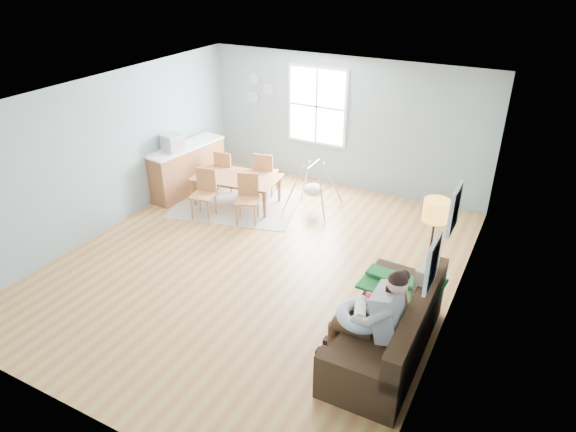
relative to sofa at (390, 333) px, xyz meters
The scene contains 21 objects.
room 3.43m from the sofa, 158.02° to the left, with size 8.40×9.40×3.90m.
window 5.61m from the sofa, 124.82° to the left, with size 1.32×0.08×1.62m.
pictures 1.60m from the sofa, ahead, with size 0.05×1.34×0.74m.
wall_plates 6.54m from the sofa, 135.21° to the left, with size 0.67×0.02×0.66m.
sofa is the anchor object (origin of this frame).
green_throw 0.78m from the sofa, 97.02° to the left, with size 1.01×0.81×0.04m, color #166329.
beige_pillow 0.80m from the sofa, 68.71° to the left, with size 0.15×0.55×0.55m, color tan.
father 0.57m from the sofa, 113.30° to the right, with size 1.01×0.47×1.44m.
nursing_pillow 0.58m from the sofa, 133.75° to the right, with size 0.56×0.56×0.15m, color silver.
infant 0.62m from the sofa, 137.90° to the right, with size 0.23×0.40×0.14m.
toddler 0.50m from the sofa, 111.57° to the left, with size 0.57×0.28×0.90m.
floor_lamp 1.59m from the sofa, 83.83° to the left, with size 0.34×0.34×1.67m.
rug 4.81m from the sofa, 146.15° to the left, with size 2.37×1.80×0.01m, color #A09D92.
dining_table 4.80m from the sofa, 146.15° to the left, with size 1.65×0.92×0.58m, color brown.
chair_sw 4.70m from the sofa, 154.76° to the left, with size 0.49×0.49×0.92m.
chair_se 4.09m from the sofa, 147.24° to the left, with size 0.53×0.53×0.91m.
chair_nw 5.53m from the sofa, 145.47° to the left, with size 0.44×0.44×0.87m.
chair_ne 5.01m from the sofa, 138.05° to the left, with size 0.49×0.49×0.91m.
counter 5.89m from the sofa, 152.37° to the left, with size 0.74×1.84×1.00m.
monitor 5.82m from the sofa, 155.48° to the left, with size 0.42×0.41×0.33m.
baby_swing 4.10m from the sofa, 128.78° to the left, with size 0.94×0.95×0.93m.
Camera 1 is at (3.70, -5.97, 4.54)m, focal length 32.00 mm.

